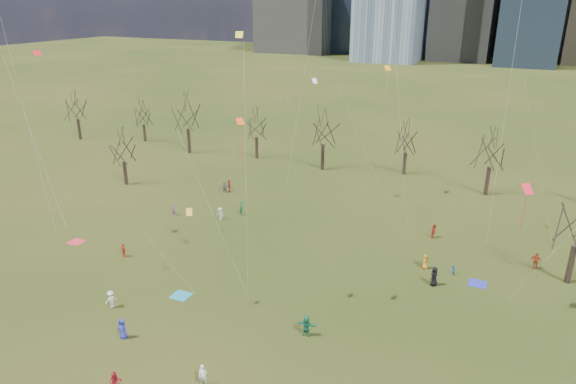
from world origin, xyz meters
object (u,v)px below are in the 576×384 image
at_px(blanket_teal, 181,296).
at_px(blanket_crimson, 76,242).
at_px(person_4, 124,250).
at_px(person_2, 116,383).
at_px(blanket_navy, 478,284).
at_px(person_0, 123,329).
at_px(person_1, 203,376).

relative_size(blanket_teal, blanket_crimson, 1.00).
bearing_deg(blanket_crimson, person_4, -3.58).
distance_m(blanket_crimson, person_2, 25.64).
relative_size(blanket_navy, person_2, 0.92).
bearing_deg(person_0, blanket_navy, 49.02).
distance_m(blanket_navy, person_0, 31.63).
bearing_deg(blanket_crimson, person_2, -38.41).
distance_m(blanket_teal, person_0, 6.95).
bearing_deg(blanket_navy, person_1, -125.59).
xyz_separation_m(blanket_navy, person_2, (-20.63, -25.03, 0.85)).
relative_size(person_1, person_2, 0.97).
bearing_deg(person_2, person_1, -24.45).
xyz_separation_m(blanket_navy, person_0, (-24.38, -20.14, 0.85)).
bearing_deg(blanket_teal, person_1, -46.89).
bearing_deg(person_0, person_2, -43.07).
relative_size(blanket_navy, person_0, 0.92).
height_order(person_1, person_2, person_2).
xyz_separation_m(person_1, person_2, (-4.89, -3.04, 0.03)).
xyz_separation_m(blanket_teal, person_0, (-0.46, -6.88, 0.85)).
bearing_deg(blanket_navy, blanket_teal, -150.99).
distance_m(blanket_teal, person_4, 10.39).
bearing_deg(blanket_teal, person_4, 159.06).
distance_m(blanket_teal, person_2, 12.25).
relative_size(blanket_teal, blanket_navy, 1.00).
height_order(blanket_navy, person_0, person_0).
relative_size(blanket_crimson, person_0, 0.92).
bearing_deg(person_4, blanket_crimson, 21.82).
relative_size(person_1, person_4, 1.15).
height_order(person_2, person_4, person_2).
relative_size(blanket_crimson, person_4, 1.09).
xyz_separation_m(person_1, person_4, (-17.86, 12.44, -0.11)).
xyz_separation_m(person_2, person_4, (-12.97, 15.48, -0.13)).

